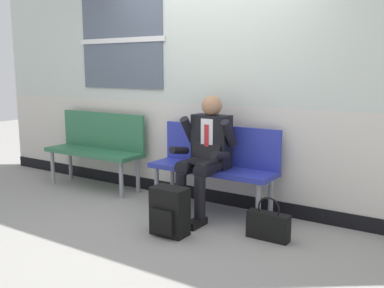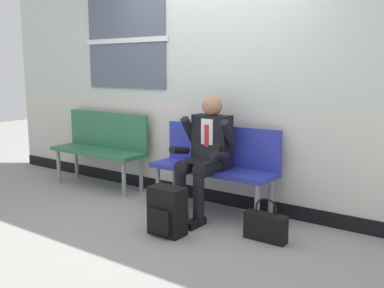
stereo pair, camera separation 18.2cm
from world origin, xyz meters
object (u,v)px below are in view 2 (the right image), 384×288
(bench_empty, at_px, (102,143))
(backpack, at_px, (167,212))
(person_seated, at_px, (205,153))
(bench_with_person, at_px, (216,161))
(handbag, at_px, (266,226))

(bench_empty, relative_size, backpack, 3.08)
(bench_empty, height_order, person_seated, person_seated)
(bench_empty, height_order, backpack, bench_empty)
(bench_with_person, xyz_separation_m, backpack, (0.02, -0.85, -0.32))
(handbag, bearing_deg, bench_with_person, 150.95)
(person_seated, xyz_separation_m, handbag, (0.82, -0.25, -0.53))
(bench_with_person, distance_m, person_seated, 0.23)
(handbag, bearing_deg, backpack, -153.71)
(person_seated, bearing_deg, bench_empty, 173.32)
(person_seated, distance_m, backpack, 0.78)
(bench_empty, relative_size, handbag, 3.51)
(bench_with_person, bearing_deg, handbag, -29.05)
(bench_with_person, bearing_deg, backpack, -88.80)
(bench_empty, height_order, handbag, bench_empty)
(bench_empty, distance_m, handbag, 2.63)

